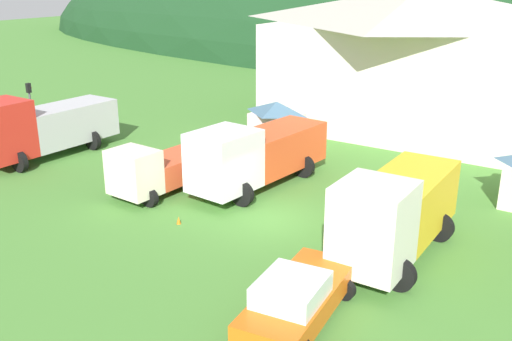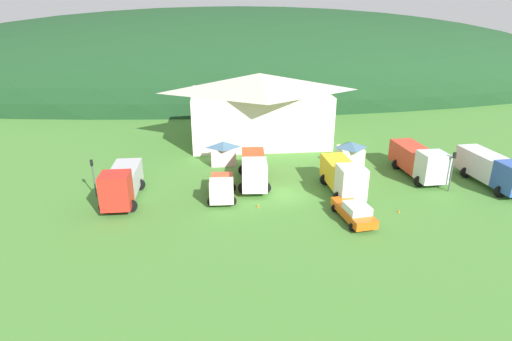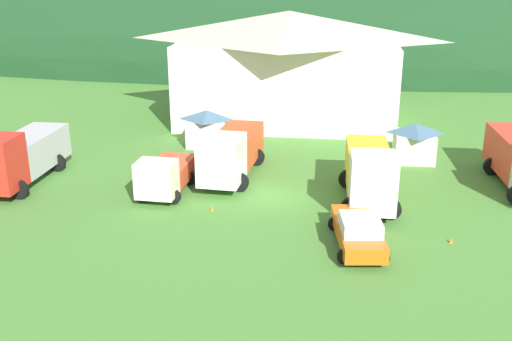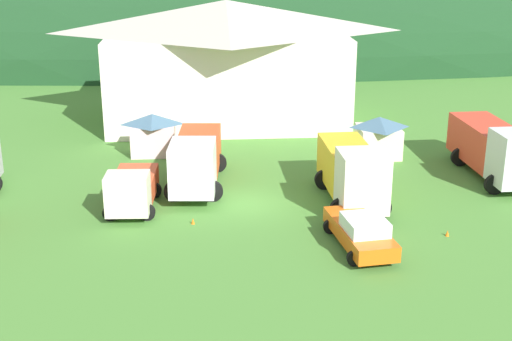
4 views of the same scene
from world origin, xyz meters
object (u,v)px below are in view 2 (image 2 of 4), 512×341
Objects in this scene: service_pickup_orange at (354,212)px; traffic_light_west at (93,174)px; crane_truck_red at (122,183)px; heavy_rig_white at (254,169)px; tow_truck_silver at (419,160)px; play_shed_pink at (223,152)px; depot_building at (259,107)px; heavy_rig_striped at (343,176)px; box_truck_blue at (493,169)px; play_shed_cream at (350,152)px; traffic_light_east at (452,168)px; traffic_cone_mid_row at (399,212)px; traffic_cone_near_pickup at (258,207)px; light_truck_cream at (222,187)px.

service_pickup_orange is 23.35m from traffic_light_west.
crane_truck_red is 12.39m from heavy_rig_white.
tow_truck_silver is at bearing 95.96° from crane_truck_red.
play_shed_pink is 6.82m from heavy_rig_white.
depot_building is 2.54× the size of heavy_rig_striped.
box_truck_blue reaches higher than heavy_rig_white.
depot_building is 13.78m from play_shed_cream.
play_shed_cream is 14.06m from box_truck_blue.
play_shed_cream is at bearing 108.02° from crane_truck_red.
traffic_light_east is (16.08, -18.35, -2.14)m from depot_building.
traffic_cone_mid_row is (14.45, -13.74, -1.37)m from play_shed_pink.
tow_truck_silver is (29.12, 2.90, 0.03)m from crane_truck_red.
heavy_rig_white is (12.11, 2.64, -0.10)m from crane_truck_red.
traffic_light_west is 15.33m from traffic_cone_near_pickup.
traffic_cone_near_pickup is at bearing -14.84° from traffic_light_west.
heavy_rig_white is 14.00m from traffic_cone_mid_row.
traffic_light_west is at bearing 175.94° from traffic_light_east.
traffic_light_east reaches higher than tow_truck_silver.
depot_building is 20.54m from traffic_cone_near_pickup.
heavy_rig_striped is 15.04m from box_truck_blue.
crane_truck_red is 0.93× the size of box_truck_blue.
traffic_light_west is (-22.16, 7.21, 1.42)m from service_pickup_orange.
light_truck_cream is 1.45× the size of traffic_light_west.
play_shed_cream is 0.93× the size of play_shed_pink.
play_shed_pink is at bearing 154.81° from traffic_light_east.
traffic_cone_near_pickup is (-2.39, -19.89, -4.54)m from depot_building.
crane_truck_red reaches higher than light_truck_cream.
box_truck_blue is at bearing -19.41° from play_shed_pink.
light_truck_cream is 0.64× the size of tow_truck_silver.
heavy_rig_striped reaches higher than play_shed_cream.
tow_truck_silver is at bearing 2.86° from traffic_light_west.
service_pickup_orange is 9.27× the size of traffic_cone_mid_row.
tow_truck_silver is at bearing 108.07° from traffic_light_east.
traffic_cone_near_pickup is at bearing -76.75° from heavy_rig_striped.
heavy_rig_striped is 12.72× the size of traffic_cone_mid_row.
traffic_light_east is (18.30, -3.68, 0.74)m from heavy_rig_white.
box_truck_blue is 1.60× the size of service_pickup_orange.
traffic_light_west reaches higher than service_pickup_orange.
depot_building reaches higher than heavy_rig_striped.
play_shed_pink reaches higher than traffic_cone_mid_row.
light_truck_cream is 3.88m from traffic_cone_near_pickup.
heavy_rig_white is 8.62m from heavy_rig_striped.
heavy_rig_white is at bearing -98.63° from depot_building.
traffic_light_east is at bearing 4.74° from traffic_cone_near_pickup.
box_truck_blue is 2.34× the size of traffic_light_west.
traffic_light_west is (-12.06, -7.55, 0.87)m from play_shed_pink.
traffic_cone_near_pickup is at bearing -96.85° from depot_building.
traffic_light_west is (-2.72, 1.31, 0.48)m from crane_truck_red.
traffic_cone_mid_row is at bearing -11.02° from traffic_cone_near_pickup.
crane_truck_red is at bearing -25.72° from traffic_light_west.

